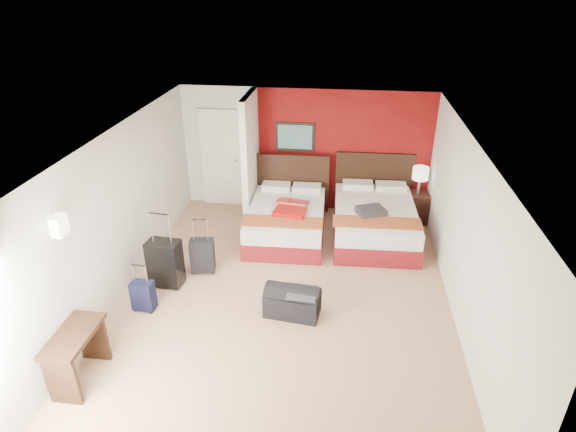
% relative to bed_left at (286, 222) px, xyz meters
% --- Properties ---
extents(ground, '(6.50, 6.50, 0.00)m').
position_rel_bed_left_xyz_m(ground, '(0.21, -1.93, -0.30)').
color(ground, tan).
rests_on(ground, ground).
extents(room_walls, '(5.02, 6.52, 2.50)m').
position_rel_bed_left_xyz_m(room_walls, '(-1.19, -0.51, 0.96)').
color(room_walls, silver).
rests_on(room_walls, ground).
extents(red_accent_panel, '(3.50, 0.04, 2.50)m').
position_rel_bed_left_xyz_m(red_accent_panel, '(0.96, 1.30, 0.95)').
color(red_accent_panel, maroon).
rests_on(red_accent_panel, ground).
extents(partition_wall, '(0.12, 1.20, 2.50)m').
position_rel_bed_left_xyz_m(partition_wall, '(-0.79, 0.68, 0.95)').
color(partition_wall, silver).
rests_on(partition_wall, ground).
extents(entry_door, '(0.82, 0.06, 2.05)m').
position_rel_bed_left_xyz_m(entry_door, '(-1.54, 1.27, 0.73)').
color(entry_door, silver).
rests_on(entry_door, ground).
extents(bed_left, '(1.44, 2.02, 0.60)m').
position_rel_bed_left_xyz_m(bed_left, '(0.00, 0.00, 0.00)').
color(bed_left, white).
rests_on(bed_left, ground).
extents(bed_right, '(1.55, 2.16, 0.64)m').
position_rel_bed_left_xyz_m(bed_right, '(1.63, 0.14, 0.02)').
color(bed_right, silver).
rests_on(bed_right, ground).
extents(red_suitcase_open, '(0.67, 0.85, 0.10)m').
position_rel_bed_left_xyz_m(red_suitcase_open, '(0.10, -0.10, 0.35)').
color(red_suitcase_open, '#9D120D').
rests_on(red_suitcase_open, bed_left).
extents(jacket_bundle, '(0.58, 0.53, 0.11)m').
position_rel_bed_left_xyz_m(jacket_bundle, '(1.53, -0.16, 0.39)').
color(jacket_bundle, '#323136').
rests_on(jacket_bundle, bed_right).
extents(nightstand, '(0.47, 0.47, 0.61)m').
position_rel_bed_left_xyz_m(nightstand, '(2.48, 0.91, 0.01)').
color(nightstand, black).
rests_on(nightstand, ground).
extents(table_lamp, '(0.39, 0.39, 0.54)m').
position_rel_bed_left_xyz_m(table_lamp, '(2.48, 0.91, 0.58)').
color(table_lamp, white).
rests_on(table_lamp, nightstand).
extents(suitcase_black, '(0.53, 0.37, 0.76)m').
position_rel_bed_left_xyz_m(suitcase_black, '(-1.68, -1.81, 0.08)').
color(suitcase_black, black).
rests_on(suitcase_black, ground).
extents(suitcase_charcoal, '(0.42, 0.30, 0.57)m').
position_rel_bed_left_xyz_m(suitcase_charcoal, '(-1.21, -1.39, -0.01)').
color(suitcase_charcoal, black).
rests_on(suitcase_charcoal, ground).
extents(suitcase_navy, '(0.34, 0.22, 0.45)m').
position_rel_bed_left_xyz_m(suitcase_navy, '(-1.79, -2.48, -0.07)').
color(suitcase_navy, black).
rests_on(suitcase_navy, ground).
extents(duffel_bag, '(0.83, 0.52, 0.40)m').
position_rel_bed_left_xyz_m(duffel_bag, '(0.38, -2.30, -0.10)').
color(duffel_bag, black).
rests_on(duffel_bag, ground).
extents(jacket_draped, '(0.44, 0.38, 0.06)m').
position_rel_bed_left_xyz_m(jacket_draped, '(0.53, -2.35, 0.13)').
color(jacket_draped, '#36373B').
rests_on(jacket_draped, duffel_bag).
extents(desk, '(0.43, 0.85, 0.71)m').
position_rel_bed_left_xyz_m(desk, '(-2.02, -3.87, 0.06)').
color(desk, black).
rests_on(desk, ground).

